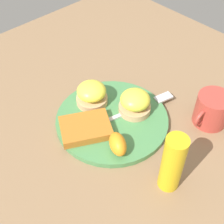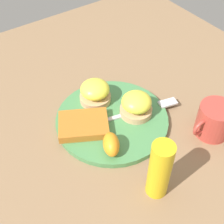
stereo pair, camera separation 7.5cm
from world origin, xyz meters
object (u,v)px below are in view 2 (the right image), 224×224
(sandwich_benedict_left, at_px, (136,105))
(orange_wedge, at_px, (111,144))
(sandwich_benedict_right, at_px, (95,92))
(fork, at_px, (141,110))
(hashbrown_patty, at_px, (84,125))
(condiment_bottle, at_px, (160,170))
(cup, at_px, (214,120))

(sandwich_benedict_left, relative_size, orange_wedge, 1.33)
(sandwich_benedict_right, distance_m, fork, 0.12)
(hashbrown_patty, bearing_deg, orange_wedge, 99.13)
(sandwich_benedict_left, relative_size, condiment_bottle, 0.55)
(orange_wedge, bearing_deg, sandwich_benedict_left, -152.72)
(hashbrown_patty, xyz_separation_m, orange_wedge, (-0.01, 0.09, 0.01))
(condiment_bottle, bearing_deg, sandwich_benedict_left, -116.24)
(sandwich_benedict_left, height_order, sandwich_benedict_right, same)
(hashbrown_patty, relative_size, cup, 1.06)
(orange_wedge, distance_m, condiment_bottle, 0.13)
(fork, bearing_deg, condiment_bottle, 59.69)
(sandwich_benedict_right, relative_size, condiment_bottle, 0.55)
(hashbrown_patty, relative_size, condiment_bottle, 0.81)
(orange_wedge, distance_m, fork, 0.15)
(sandwich_benedict_right, height_order, condiment_bottle, condiment_bottle)
(sandwich_benedict_right, bearing_deg, cup, 126.27)
(sandwich_benedict_right, relative_size, cup, 0.73)
(sandwich_benedict_left, xyz_separation_m, orange_wedge, (0.12, 0.06, -0.01))
(fork, bearing_deg, sandwich_benedict_left, -7.80)
(sandwich_benedict_right, xyz_separation_m, condiment_bottle, (0.04, 0.28, 0.03))
(cup, bearing_deg, condiment_bottle, 11.97)
(condiment_bottle, bearing_deg, fork, -120.31)
(hashbrown_patty, xyz_separation_m, cup, (-0.25, 0.17, 0.02))
(sandwich_benedict_right, distance_m, condiment_bottle, 0.29)
(sandwich_benedict_left, distance_m, hashbrown_patty, 0.14)
(cup, height_order, condiment_bottle, condiment_bottle)
(fork, height_order, condiment_bottle, condiment_bottle)
(orange_wedge, height_order, fork, orange_wedge)
(sandwich_benedict_left, relative_size, fork, 0.35)
(sandwich_benedict_right, height_order, orange_wedge, sandwich_benedict_right)
(hashbrown_patty, bearing_deg, sandwich_benedict_left, 165.80)
(sandwich_benedict_right, bearing_deg, sandwich_benedict_left, 120.41)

